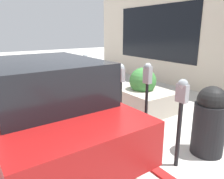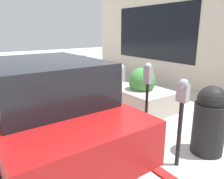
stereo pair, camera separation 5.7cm
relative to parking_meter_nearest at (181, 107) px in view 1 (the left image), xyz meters
The scene contains 10 objects.
ground_plane 1.84m from the parking_meter_nearest, 11.16° to the left, with size 40.00×40.00×0.00m, color beige.
curb_strip 1.84m from the parking_meter_nearest, 14.05° to the left, with size 14.05×0.16×0.04m.
parking_meter_nearest is the anchor object (origin of this frame).
parking_meter_second 0.73m from the parking_meter_nearest, ahead, with size 0.14×0.12×1.57m.
parking_meter_middle 1.51m from the parking_meter_nearest, ahead, with size 0.19×0.16×1.46m.
parking_meter_fourth 2.23m from the parking_meter_nearest, ahead, with size 0.15×0.13×1.44m.
parking_meter_farthest 3.00m from the parking_meter_nearest, ahead, with size 0.14×0.12×1.52m.
planter_box 2.63m from the parking_meter_nearest, 29.82° to the right, with size 1.65×1.15×1.16m.
parked_car_front 2.26m from the parking_meter_nearest, 43.81° to the left, with size 3.88×1.91×1.65m.
trash_bin 0.84m from the parking_meter_nearest, 93.78° to the right, with size 0.54×0.54×1.22m.
Camera 1 is at (-3.45, 2.29, 2.11)m, focal length 35.00 mm.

